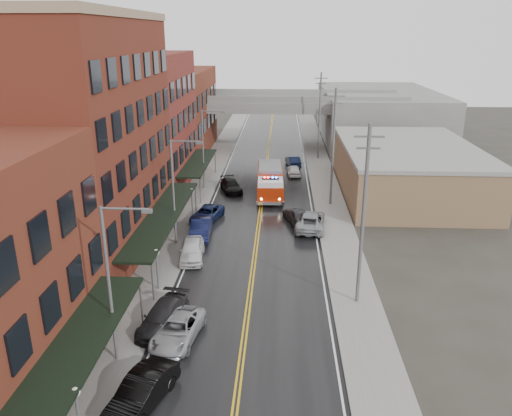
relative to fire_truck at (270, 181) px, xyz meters
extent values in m
cube|color=black|center=(-0.83, -7.81, -1.70)|extent=(11.00, 160.00, 0.02)
cube|color=slate|center=(-8.13, -7.81, -1.63)|extent=(3.00, 160.00, 0.15)
cube|color=slate|center=(6.47, -7.81, -1.63)|extent=(3.00, 160.00, 0.15)
cube|color=gray|center=(-6.48, -7.81, -1.63)|extent=(0.30, 160.00, 0.15)
cube|color=gray|center=(4.82, -7.81, -1.63)|extent=(0.30, 160.00, 0.15)
cube|color=#5E2919|center=(-14.13, -14.81, 7.29)|extent=(9.00, 20.00, 18.00)
cube|color=maroon|center=(-14.13, 2.69, 5.79)|extent=(9.00, 15.00, 15.00)
cube|color=maroon|center=(-14.13, 20.19, 4.29)|extent=(9.00, 20.00, 12.00)
cube|color=olive|center=(15.17, 2.19, 0.79)|extent=(14.00, 22.00, 5.00)
cube|color=slate|center=(17.17, 32.19, 2.29)|extent=(18.00, 30.00, 8.00)
cube|color=black|center=(-8.33, -33.81, 1.29)|extent=(2.60, 16.00, 0.18)
cylinder|color=slate|center=(-7.18, -26.21, -0.21)|extent=(0.10, 0.10, 3.00)
cube|color=black|center=(-8.33, -14.81, 1.29)|extent=(2.60, 18.00, 0.18)
cylinder|color=slate|center=(-7.18, -23.41, -0.21)|extent=(0.10, 0.10, 3.00)
cylinder|color=slate|center=(-7.18, -6.21, -0.21)|extent=(0.10, 0.10, 3.00)
cube|color=black|center=(-8.33, 2.69, 1.29)|extent=(2.60, 13.00, 0.18)
cylinder|color=slate|center=(-7.18, -3.41, -0.21)|extent=(0.10, 0.10, 3.00)
cylinder|color=slate|center=(-7.18, 8.79, -0.21)|extent=(0.10, 0.10, 3.00)
sphere|color=silver|center=(-7.23, -35.81, 1.19)|extent=(0.44, 0.44, 0.44)
cylinder|color=#59595B|center=(-7.23, -21.81, -0.31)|extent=(0.14, 0.14, 2.80)
sphere|color=silver|center=(-7.23, -21.81, 1.19)|extent=(0.44, 0.44, 0.44)
cylinder|color=#59595B|center=(-7.23, -7.81, -0.31)|extent=(0.14, 0.14, 2.80)
sphere|color=silver|center=(-7.23, -7.81, 1.19)|extent=(0.44, 0.44, 0.44)
cylinder|color=#59595B|center=(-7.63, -29.81, 2.79)|extent=(0.18, 0.18, 9.00)
cylinder|color=#59595B|center=(-6.43, -29.81, 7.19)|extent=(2.40, 0.12, 0.12)
cube|color=#59595B|center=(-5.33, -29.81, 7.09)|extent=(0.50, 0.22, 0.18)
cylinder|color=#59595B|center=(-7.63, -13.81, 2.79)|extent=(0.18, 0.18, 9.00)
cylinder|color=#59595B|center=(-6.43, -13.81, 7.19)|extent=(2.40, 0.12, 0.12)
cube|color=#59595B|center=(-5.33, -13.81, 7.09)|extent=(0.50, 0.22, 0.18)
cylinder|color=#59595B|center=(-7.63, 2.19, 2.79)|extent=(0.18, 0.18, 9.00)
cylinder|color=#59595B|center=(-6.43, 2.19, 7.19)|extent=(2.40, 0.12, 0.12)
cube|color=#59595B|center=(-5.33, 2.19, 7.09)|extent=(0.50, 0.22, 0.18)
cylinder|color=#59595B|center=(6.37, -22.81, 4.29)|extent=(0.24, 0.24, 12.00)
cube|color=#59595B|center=(6.37, -22.81, 9.49)|extent=(1.80, 0.12, 0.12)
cube|color=#59595B|center=(6.37, -22.81, 8.79)|extent=(1.40, 0.12, 0.12)
cylinder|color=#59595B|center=(6.37, -2.81, 4.29)|extent=(0.24, 0.24, 12.00)
cube|color=#59595B|center=(6.37, -2.81, 9.49)|extent=(1.80, 0.12, 0.12)
cube|color=#59595B|center=(6.37, -2.81, 8.79)|extent=(1.40, 0.12, 0.12)
cylinder|color=#59595B|center=(6.37, 17.19, 4.29)|extent=(0.24, 0.24, 12.00)
cube|color=#59595B|center=(6.37, 17.19, 9.49)|extent=(1.80, 0.12, 0.12)
cube|color=#59595B|center=(6.37, 17.19, 8.79)|extent=(1.40, 0.12, 0.12)
cube|color=slate|center=(-0.83, 24.19, 5.04)|extent=(40.00, 10.00, 1.50)
cube|color=slate|center=(-11.83, 24.19, 1.29)|extent=(1.60, 8.00, 6.00)
cube|color=slate|center=(10.17, 24.19, 1.29)|extent=(1.60, 8.00, 6.00)
cube|color=#992007|center=(-0.05, 1.36, -0.02)|extent=(2.92, 6.06, 2.28)
cube|color=#992007|center=(0.10, -2.87, -0.35)|extent=(2.81, 2.91, 1.63)
cube|color=silver|center=(0.10, -2.87, 0.74)|extent=(2.67, 2.69, 0.54)
cube|color=black|center=(0.09, -2.65, -0.02)|extent=(2.79, 1.83, 0.87)
cube|color=slate|center=(-0.05, 1.36, 1.28)|extent=(2.63, 5.61, 0.33)
cube|color=black|center=(0.10, -2.87, 1.09)|extent=(1.75, 0.36, 0.15)
sphere|color=#FF0C0C|center=(-0.50, -2.89, 1.18)|extent=(0.22, 0.22, 0.22)
sphere|color=#1933FF|center=(0.70, -2.85, 1.18)|extent=(0.22, 0.22, 0.22)
cylinder|color=black|center=(-1.09, -3.02, -1.16)|extent=(1.10, 0.42, 1.09)
cylinder|color=black|center=(1.30, -2.94, -1.16)|extent=(1.10, 0.42, 1.09)
cylinder|color=black|center=(-1.22, 0.78, -1.16)|extent=(1.10, 0.42, 1.09)
cylinder|color=black|center=(1.16, 0.86, -1.16)|extent=(1.10, 0.42, 1.09)
cylinder|color=black|center=(-1.31, 3.49, -1.16)|extent=(1.10, 0.42, 1.09)
cylinder|color=black|center=(1.07, 3.57, -1.16)|extent=(1.10, 0.42, 1.09)
imported|color=black|center=(-5.31, -33.11, -0.93)|extent=(2.99, 5.01, 1.56)
imported|color=#9A9DA2|center=(-4.68, -27.61, -1.03)|extent=(2.93, 5.13, 1.35)
imported|color=black|center=(-5.83, -26.37, -0.98)|extent=(2.81, 5.27, 1.45)
imported|color=silver|center=(-5.78, -16.61, -0.93)|extent=(2.26, 4.73, 1.56)
imported|color=black|center=(-5.77, -11.95, -0.91)|extent=(1.88, 4.88, 1.59)
imported|color=#121D44|center=(-5.83, -7.99, -1.04)|extent=(3.21, 5.13, 1.32)
imported|color=black|center=(-4.43, 1.27, -1.03)|extent=(3.27, 5.03, 1.36)
imported|color=#929599|center=(3.92, -9.61, -0.93)|extent=(3.08, 5.82, 1.56)
imported|color=#2A2A2D|center=(2.77, -8.01, -1.04)|extent=(3.03, 4.91, 1.33)
imported|color=silver|center=(2.77, 8.39, -1.03)|extent=(1.84, 4.06, 1.35)
imported|color=black|center=(2.77, 13.02, -1.00)|extent=(2.18, 4.47, 1.41)
camera|label=1|loc=(1.17, -52.39, 15.33)|focal=35.00mm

